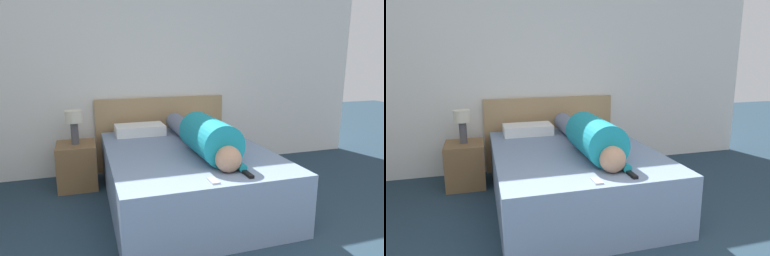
# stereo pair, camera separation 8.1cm
# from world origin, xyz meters

# --- Properties ---
(wall_back) EXTENTS (5.73, 0.06, 2.60)m
(wall_back) POSITION_xyz_m (0.00, 3.68, 1.30)
(wall_back) COLOR white
(wall_back) RESTS_ON ground_plane
(bed) EXTENTS (1.53, 2.02, 0.55)m
(bed) POSITION_xyz_m (0.00, 2.49, 0.27)
(bed) COLOR #7589A8
(bed) RESTS_ON ground_plane
(headboard) EXTENTS (1.65, 0.04, 0.93)m
(headboard) POSITION_xyz_m (0.00, 3.61, 0.47)
(headboard) COLOR tan
(headboard) RESTS_ON ground_plane
(nightstand) EXTENTS (0.42, 0.47, 0.50)m
(nightstand) POSITION_xyz_m (-1.06, 3.25, 0.25)
(nightstand) COLOR brown
(nightstand) RESTS_ON ground_plane
(table_lamp) EXTENTS (0.18, 0.18, 0.37)m
(table_lamp) POSITION_xyz_m (-1.06, 3.25, 0.75)
(table_lamp) COLOR #4C4C51
(table_lamp) RESTS_ON nightstand
(person_lying) EXTENTS (0.36, 1.79, 0.36)m
(person_lying) POSITION_xyz_m (0.12, 2.38, 0.70)
(person_lying) COLOR tan
(person_lying) RESTS_ON bed
(pillow_near_headboard) EXTENTS (0.56, 0.34, 0.11)m
(pillow_near_headboard) POSITION_xyz_m (-0.34, 3.28, 0.60)
(pillow_near_headboard) COLOR white
(pillow_near_headboard) RESTS_ON bed
(pillow_second) EXTENTS (0.53, 0.34, 0.10)m
(pillow_second) POSITION_xyz_m (0.38, 3.28, 0.60)
(pillow_second) COLOR white
(pillow_second) RESTS_ON bed
(tv_remote) EXTENTS (0.04, 0.15, 0.02)m
(tv_remote) POSITION_xyz_m (0.23, 1.64, 0.56)
(tv_remote) COLOR black
(tv_remote) RESTS_ON bed
(cell_phone) EXTENTS (0.06, 0.13, 0.01)m
(cell_phone) POSITION_xyz_m (-0.06, 1.61, 0.55)
(cell_phone) COLOR #B2B7BC
(cell_phone) RESTS_ON bed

